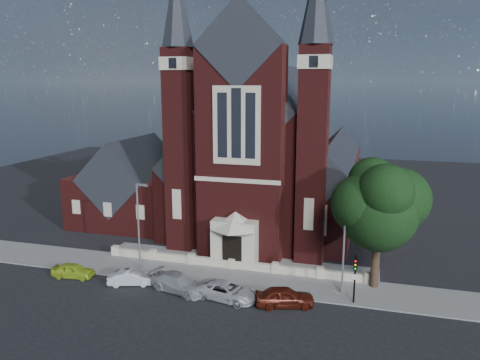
% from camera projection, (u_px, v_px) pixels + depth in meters
% --- Properties ---
extents(ground, '(120.00, 120.00, 0.00)m').
position_uv_depth(ground, '(255.00, 239.00, 50.85)').
color(ground, black).
rests_on(ground, ground).
extents(pavement_strip, '(60.00, 5.00, 0.12)m').
position_uv_depth(pavement_strip, '(226.00, 278.00, 40.96)').
color(pavement_strip, slate).
rests_on(pavement_strip, ground).
extents(forecourt_paving, '(26.00, 3.00, 0.14)m').
position_uv_depth(forecourt_paving, '(238.00, 261.00, 44.73)').
color(forecourt_paving, slate).
rests_on(forecourt_paving, ground).
extents(forecourt_wall, '(24.00, 0.40, 0.90)m').
position_uv_depth(forecourt_wall, '(232.00, 269.00, 42.85)').
color(forecourt_wall, '#B0A18C').
rests_on(forecourt_wall, ground).
extents(church, '(20.01, 34.90, 29.20)m').
position_uv_depth(church, '(271.00, 154.00, 56.63)').
color(church, '#471412').
rests_on(church, ground).
extents(parish_hall, '(12.00, 12.20, 10.24)m').
position_uv_depth(parish_hall, '(134.00, 189.00, 57.11)').
color(parish_hall, '#471412').
rests_on(parish_hall, ground).
extents(street_tree, '(6.40, 6.60, 10.70)m').
position_uv_depth(street_tree, '(380.00, 208.00, 37.30)').
color(street_tree, black).
rests_on(street_tree, ground).
extents(street_lamp_left, '(1.16, 0.22, 8.09)m').
position_uv_depth(street_lamp_left, '(139.00, 222.00, 41.65)').
color(street_lamp_left, gray).
rests_on(street_lamp_left, ground).
extents(street_lamp_right, '(1.16, 0.22, 8.09)m').
position_uv_depth(street_lamp_right, '(345.00, 240.00, 36.85)').
color(street_lamp_right, gray).
rests_on(street_lamp_right, ground).
extents(traffic_signal, '(0.28, 0.42, 4.00)m').
position_uv_depth(traffic_signal, '(355.00, 273.00, 35.54)').
color(traffic_signal, black).
rests_on(traffic_signal, ground).
extents(car_lime_van, '(3.86, 1.87, 1.27)m').
position_uv_depth(car_lime_van, '(73.00, 270.00, 40.91)').
color(car_lime_van, '#A6C527').
rests_on(car_lime_van, ground).
extents(car_silver_a, '(4.05, 2.54, 1.26)m').
position_uv_depth(car_silver_a, '(131.00, 278.00, 39.43)').
color(car_silver_a, silver).
rests_on(car_silver_a, ground).
extents(car_silver_b, '(5.46, 3.43, 1.48)m').
position_uv_depth(car_silver_b, '(179.00, 283.00, 38.10)').
color(car_silver_b, '#9A9BA2').
rests_on(car_silver_b, ground).
extents(car_white_suv, '(5.32, 3.16, 1.39)m').
position_uv_depth(car_white_suv, '(227.00, 291.00, 36.76)').
color(car_white_suv, silver).
rests_on(car_white_suv, ground).
extents(car_dark_red, '(4.85, 3.08, 1.54)m').
position_uv_depth(car_dark_red, '(285.00, 297.00, 35.59)').
color(car_dark_red, '#4E170D').
rests_on(car_dark_red, ground).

